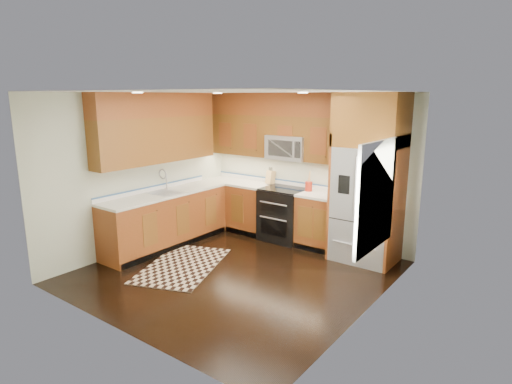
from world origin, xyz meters
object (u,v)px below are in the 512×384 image
Objects in this scene: range at (284,214)px; utensil_crock at (309,184)px; knife_block at (271,177)px; rug at (183,265)px; refrigerator at (368,179)px.

utensil_crock is (0.44, 0.10, 0.59)m from range.
utensil_crock is (0.88, -0.12, -0.01)m from knife_block.
range is 3.01× the size of knife_block.
knife_block reaches higher than rug.
utensil_crock is at bearing -7.56° from knife_block.
rug is at bearing -93.32° from knife_block.
knife_block is (0.13, 2.17, 1.06)m from rug.
refrigerator is at bearing -1.40° from range.
range is at bearing 52.38° from rug.
knife_block is at bearing 65.19° from rug.
range is 0.57× the size of rug.
utensil_crock is at bearing 42.44° from rug.
rug is 5.27× the size of knife_block.
refrigerator reaches higher than utensil_crock.
utensil_crock is (-1.11, 0.14, -0.24)m from refrigerator.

